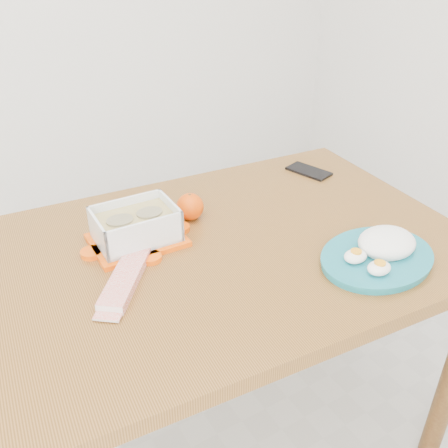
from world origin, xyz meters
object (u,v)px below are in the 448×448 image
food_container (136,226)px  smartphone (309,171)px  rice_plate (381,250)px  dining_table (224,274)px  orange_fruit (190,207)px

food_container → smartphone: 0.66m
smartphone → rice_plate: bearing=-126.2°
food_container → rice_plate: 0.61m
dining_table → food_container: (-0.19, 0.12, 0.14)m
food_container → smartphone: size_ratio=1.65×
food_container → orange_fruit: food_container is taller
rice_plate → smartphone: size_ratio=2.34×
smartphone → food_container: bearing=172.7°
rice_plate → smartphone: rice_plate is taller
dining_table → orange_fruit: (-0.01, 0.16, 0.13)m
dining_table → rice_plate: rice_plate is taller
orange_fruit → smartphone: size_ratio=0.53×
orange_fruit → smartphone: orange_fruit is taller
food_container → rice_plate: (0.47, -0.38, -0.02)m
rice_plate → smartphone: (0.17, 0.48, -0.02)m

